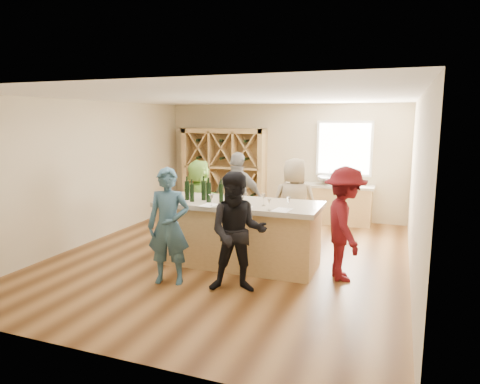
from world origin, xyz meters
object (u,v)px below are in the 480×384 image
(sink, at_px, (328,180))
(wine_bottle_d, at_px, (209,192))
(wine_rack, at_px, (224,171))
(person_near_right, at_px, (238,233))
(person_near_left, at_px, (169,226))
(person_far_right, at_px, (294,204))
(tasting_counter_base, at_px, (239,235))
(person_far_mid, at_px, (238,200))
(person_server, at_px, (344,224))
(wine_bottle_b, at_px, (192,193))
(wine_bottle_e, at_px, (221,193))
(wine_bottle_a, at_px, (187,190))
(person_far_left, at_px, (200,200))
(wine_bottle_c, at_px, (204,191))
(wine_bottle_f, at_px, (235,196))

(sink, bearing_deg, wine_bottle_d, -110.26)
(wine_rack, xyz_separation_m, person_near_right, (2.17, -4.67, -0.24))
(person_near_left, bearing_deg, wine_rack, 88.95)
(person_near_left, height_order, person_far_right, person_near_left)
(tasting_counter_base, bearing_deg, person_far_mid, 111.50)
(person_server, height_order, person_far_mid, person_far_mid)
(person_near_left, relative_size, person_far_mid, 0.96)
(wine_bottle_b, relative_size, person_near_left, 0.17)
(wine_bottle_b, bearing_deg, tasting_counter_base, 20.13)
(tasting_counter_base, bearing_deg, wine_bottle_d, -155.51)
(wine_bottle_d, distance_m, wine_bottle_e, 0.21)
(wine_bottle_a, relative_size, person_far_left, 0.20)
(wine_bottle_e, bearing_deg, person_server, 2.29)
(person_near_left, bearing_deg, wine_bottle_c, 71.90)
(person_far_mid, height_order, wine_bottle_f, person_far_mid)
(wine_bottle_a, bearing_deg, person_far_left, 107.13)
(wine_bottle_e, bearing_deg, person_near_left, -113.40)
(tasting_counter_base, relative_size, wine_bottle_e, 8.54)
(person_far_mid, relative_size, person_far_left, 1.11)
(wine_bottle_e, relative_size, person_near_right, 0.18)
(wine_bottle_c, xyz_separation_m, person_near_right, (1.00, -1.00, -0.38))
(wine_bottle_c, xyz_separation_m, wine_bottle_f, (0.66, -0.22, -0.02))
(person_server, height_order, person_far_left, person_server)
(wine_bottle_b, height_order, person_near_left, person_near_left)
(wine_bottle_b, relative_size, wine_bottle_c, 0.89)
(person_near_right, xyz_separation_m, wine_bottle_f, (-0.34, 0.78, 0.37))
(wine_bottle_d, relative_size, wine_bottle_f, 1.11)
(tasting_counter_base, distance_m, person_near_left, 1.38)
(wine_bottle_b, bearing_deg, wine_bottle_e, 14.01)
(wine_bottle_c, xyz_separation_m, person_near_left, (-0.07, -1.06, -0.37))
(person_near_right, xyz_separation_m, person_far_right, (0.29, 2.20, 0.01))
(wine_bottle_a, bearing_deg, wine_bottle_b, -38.43)
(person_near_right, bearing_deg, person_far_mid, 93.29)
(person_far_mid, distance_m, person_far_right, 1.08)
(wine_bottle_b, distance_m, person_far_right, 2.01)
(wine_bottle_b, height_order, person_far_mid, person_far_mid)
(tasting_counter_base, distance_m, person_near_right, 1.20)
(wine_bottle_c, bearing_deg, person_near_right, -45.20)
(wine_bottle_a, xyz_separation_m, person_near_right, (1.27, -0.93, -0.38))
(wine_bottle_a, relative_size, person_far_right, 0.19)
(wine_bottle_b, relative_size, wine_bottle_f, 0.98)
(person_near_right, distance_m, person_far_mid, 2.23)
(wine_bottle_b, bearing_deg, person_server, 4.60)
(sink, distance_m, wine_bottle_f, 3.93)
(wine_bottle_c, bearing_deg, sink, 66.97)
(person_server, bearing_deg, wine_bottle_b, 74.72)
(wine_bottle_e, xyz_separation_m, wine_bottle_f, (0.30, -0.15, -0.00))
(wine_bottle_b, height_order, person_server, person_server)
(person_far_right, bearing_deg, tasting_counter_base, 42.92)
(wine_rack, relative_size, person_far_right, 1.26)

